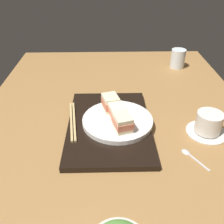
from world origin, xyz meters
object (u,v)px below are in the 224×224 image
sandwich_plate (116,121)px  sandwich_middle (116,113)px  sandwich_near (111,103)px  chopsticks_pair (73,121)px  coffee_cup (209,124)px  sandwich_far (123,123)px  drinking_glass (178,59)px  teaspoon (190,154)px

sandwich_plate → sandwich_middle: sandwich_middle is taller
sandwich_near → chopsticks_pair: bearing=-70.1°
sandwich_plate → coffee_cup: bearing=83.1°
coffee_cup → chopsticks_pair: bearing=-95.9°
sandwich_far → sandwich_plate: bearing=-162.9°
sandwich_near → drinking_glass: (-44.43, 34.43, -1.59)cm
chopsticks_pair → drinking_glass: (-49.07, 47.26, 2.34)cm
sandwich_middle → chopsticks_pair: bearing=-93.9°
sandwich_near → coffee_cup: size_ratio=0.58×
sandwich_near → drinking_glass: 56.23cm
chopsticks_pair → drinking_glass: bearing=136.1°
sandwich_far → chopsticks_pair: bearing=-112.1°
chopsticks_pair → teaspoon: chopsticks_pair is taller
drinking_glass → teaspoon: (64.25, -11.70, -4.23)cm
sandwich_near → sandwich_far: (11.25, 3.47, -0.24)cm
teaspoon → coffee_cup: bearing=140.9°
coffee_cup → drinking_glass: drinking_glass is taller
chopsticks_pair → sandwich_near: bearing=109.9°
sandwich_far → drinking_glass: (-55.68, 30.96, -1.35)cm
sandwich_middle → sandwich_far: bearing=17.1°
sandwich_near → sandwich_middle: sandwich_near is taller
coffee_cup → drinking_glass: bearing=176.7°
sandwich_near → coffee_cup: 32.79cm
coffee_cup → teaspoon: 13.99cm
drinking_glass → sandwich_plate: bearing=-33.1°
sandwich_middle → sandwich_far: same height
sandwich_far → teaspoon: size_ratio=0.80×
teaspoon → sandwich_far: bearing=-114.0°
sandwich_plate → teaspoon: sandwich_plate is taller
drinking_glass → teaspoon: 65.44cm
sandwich_far → teaspoon: (8.57, 19.26, -5.58)cm
sandwich_plate → sandwich_far: (5.63, 1.74, 3.25)cm
sandwich_plate → sandwich_far: sandwich_far is taller
sandwich_plate → sandwich_near: bearing=-162.9°
sandwich_far → teaspoon: sandwich_far is taller
sandwich_middle → chopsticks_pair: 15.06cm
coffee_cup → sandwich_middle: bearing=-96.9°
sandwich_near → sandwich_middle: bearing=17.1°
chopsticks_pair → sandwich_middle: bearing=86.1°
sandwich_near → chopsticks_pair: 14.20cm
sandwich_middle → coffee_cup: bearing=83.1°
sandwich_middle → teaspoon: (14.20, 20.99, -5.55)cm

